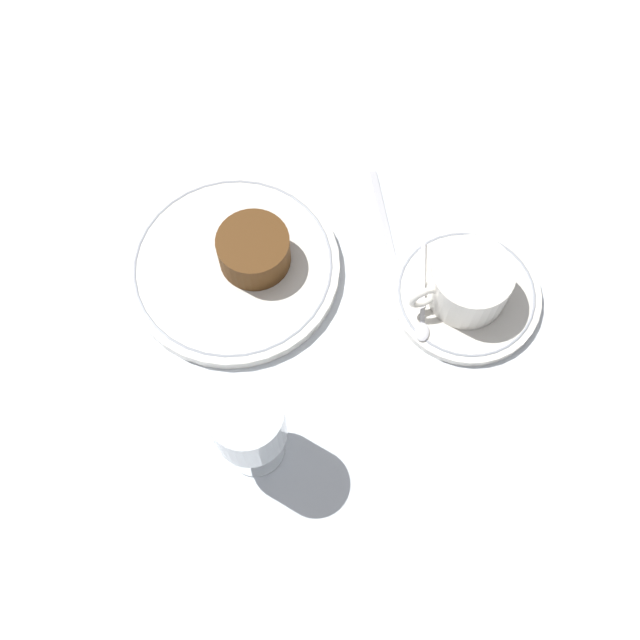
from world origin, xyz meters
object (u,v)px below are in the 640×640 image
at_px(coffee_cup, 469,282).
at_px(dessert_cake, 254,250).
at_px(dinner_plate, 234,267).
at_px(fork, 393,257).
at_px(wine_glass, 249,424).

distance_m(coffee_cup, dessert_cake, 0.23).
bearing_deg(dinner_plate, fork, 164.33).
height_order(coffee_cup, dessert_cake, coffee_cup).
bearing_deg(dinner_plate, wine_glass, 78.33).
relative_size(wine_glass, fork, 0.69).
distance_m(coffee_cup, fork, 0.10).
height_order(dinner_plate, fork, dinner_plate).
height_order(wine_glass, dessert_cake, wine_glass).
xyz_separation_m(dinner_plate, dessert_cake, (-0.02, 0.00, 0.03)).
bearing_deg(wine_glass, dinner_plate, -101.67).
xyz_separation_m(coffee_cup, fork, (0.05, -0.07, -0.04)).
bearing_deg(wine_glass, fork, -144.37).
relative_size(dinner_plate, fork, 1.25).
height_order(coffee_cup, wine_glass, wine_glass).
relative_size(coffee_cup, fork, 0.60).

